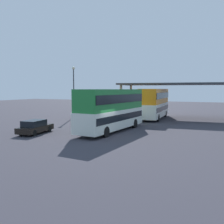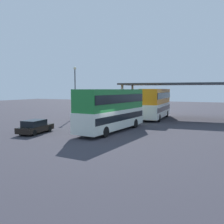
# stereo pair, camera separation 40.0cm
# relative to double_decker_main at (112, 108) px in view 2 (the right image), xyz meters

# --- Properties ---
(ground_plane) EXTENTS (140.00, 140.00, 0.00)m
(ground_plane) POSITION_rel_double_decker_main_xyz_m (0.51, -3.02, -2.37)
(ground_plane) COLOR #37353E
(double_decker_main) EXTENTS (3.34, 10.61, 4.34)m
(double_decker_main) POSITION_rel_double_decker_main_xyz_m (0.00, 0.00, 0.00)
(double_decker_main) COLOR silver
(double_decker_main) RESTS_ON ground_plane
(parked_hatchback) EXTENTS (2.07, 4.25, 1.35)m
(parked_hatchback) POSITION_rel_double_decker_main_xyz_m (-6.26, -4.46, -1.70)
(parked_hatchback) COLOR black
(parked_hatchback) RESTS_ON ground_plane
(double_decker_near_canopy) EXTENTS (2.59, 11.39, 4.17)m
(double_decker_near_canopy) POSITION_rel_double_decker_main_xyz_m (-2.64, 12.58, -0.08)
(double_decker_near_canopy) COLOR white
(double_decker_near_canopy) RESTS_ON ground_plane
(double_decker_mid_row) EXTENTS (3.10, 10.22, 4.39)m
(double_decker_mid_row) POSITION_rel_double_decker_main_xyz_m (1.13, 12.76, 0.03)
(double_decker_mid_row) COLOR white
(double_decker_mid_row) RESTS_ON ground_plane
(depot_canopy) EXTENTS (21.84, 8.69, 5.24)m
(depot_canopy) POSITION_rel_double_decker_main_xyz_m (6.36, 14.51, 2.57)
(depot_canopy) COLOR #33353A
(depot_canopy) RESTS_ON ground_plane
(lamppost_tall) EXTENTS (0.44, 0.44, 7.78)m
(lamppost_tall) POSITION_rel_double_decker_main_xyz_m (-10.67, 9.34, 2.53)
(lamppost_tall) COLOR #33353A
(lamppost_tall) RESTS_ON ground_plane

